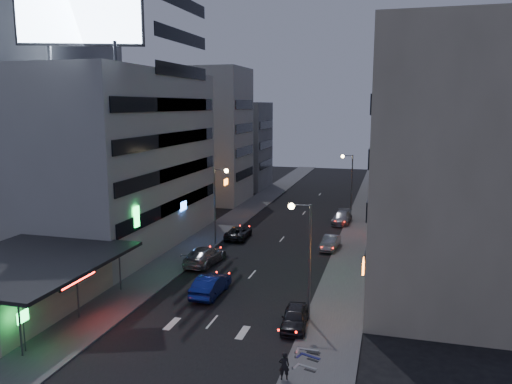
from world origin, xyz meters
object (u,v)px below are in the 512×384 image
at_px(parked_car_right_near, 295,317).
at_px(scooter_silver_b, 320,341).
at_px(road_car_blue, 211,285).
at_px(scooter_black_a, 315,384).
at_px(road_car_silver, 205,256).
at_px(person, 284,366).
at_px(parked_car_right_far, 342,218).
at_px(parked_car_left, 238,232).
at_px(scooter_black_b, 322,345).
at_px(scooter_blue, 321,349).
at_px(scooter_silver_a, 318,360).
at_px(parked_car_right_mid, 330,243).

height_order(parked_car_right_near, scooter_silver_b, parked_car_right_near).
xyz_separation_m(road_car_blue, scooter_black_a, (9.94, -11.59, -0.09)).
relative_size(road_car_silver, person, 3.61).
height_order(parked_car_right_far, road_car_silver, road_car_silver).
bearing_deg(parked_car_left, person, 109.14).
distance_m(parked_car_right_near, parked_car_left, 22.85).
height_order(road_car_blue, road_car_silver, road_car_silver).
bearing_deg(scooter_black_b, scooter_blue, -162.39).
bearing_deg(parked_car_left, parked_car_right_near, 113.77).
height_order(parked_car_right_far, scooter_black_a, parked_car_right_far).
height_order(parked_car_right_far, scooter_black_b, parked_car_right_far).
xyz_separation_m(parked_car_right_near, scooter_black_b, (2.23, -3.20, -0.08)).
distance_m(parked_car_left, scooter_silver_a, 28.42).
relative_size(scooter_black_a, scooter_black_b, 1.22).
bearing_deg(parked_car_left, scooter_silver_b, 114.88).
distance_m(parked_car_right_near, scooter_black_a, 8.08).
height_order(parked_car_left, person, person).
distance_m(road_car_silver, scooter_black_a, 22.74).
distance_m(person, scooter_silver_b, 3.91).
height_order(parked_car_right_near, parked_car_right_far, parked_car_right_far).
distance_m(parked_car_left, scooter_silver_b, 26.42).
bearing_deg(road_car_blue, scooter_silver_b, 144.81).
relative_size(road_car_silver, scooter_blue, 2.98).
height_order(parked_car_right_near, parked_car_left, parked_car_right_near).
bearing_deg(road_car_silver, scooter_black_b, 138.04).
distance_m(parked_car_right_near, parked_car_right_far, 30.50).
bearing_deg(person, scooter_blue, -141.74).
bearing_deg(scooter_black_b, parked_car_right_far, 14.17).
height_order(parked_car_right_near, scooter_black_a, parked_car_right_near).
relative_size(parked_car_right_near, scooter_black_b, 2.53).
bearing_deg(scooter_silver_b, person, 161.04).
bearing_deg(scooter_blue, parked_car_right_mid, 25.60).
xyz_separation_m(parked_car_right_near, parked_car_right_far, (0.01, 30.50, 0.04)).
bearing_deg(scooter_black_b, person, 166.50).
relative_size(parked_car_right_mid, parked_car_right_far, 0.82).
xyz_separation_m(parked_car_right_far, scooter_silver_b, (2.06, -33.46, -0.02)).
distance_m(scooter_black_a, scooter_silver_a, 2.59).
bearing_deg(scooter_silver_b, road_car_blue, 55.36).
height_order(parked_car_left, road_car_blue, road_car_blue).
bearing_deg(scooter_black_a, scooter_blue, 20.02).
bearing_deg(scooter_black_a, scooter_silver_b, 22.32).
xyz_separation_m(road_car_silver, scooter_silver_b, (12.66, -13.85, -0.11)).
distance_m(road_car_silver, person, 20.84).
height_order(road_car_blue, person, person).
bearing_deg(scooter_black_a, parked_car_right_mid, 22.00).
bearing_deg(parked_car_right_near, parked_car_right_mid, 85.11).
bearing_deg(scooter_silver_b, scooter_black_a, -172.81).
distance_m(parked_car_right_mid, scooter_blue, 22.87).
distance_m(parked_car_right_mid, parked_car_right_far, 11.67).
bearing_deg(parked_car_right_near, parked_car_left, 111.94).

